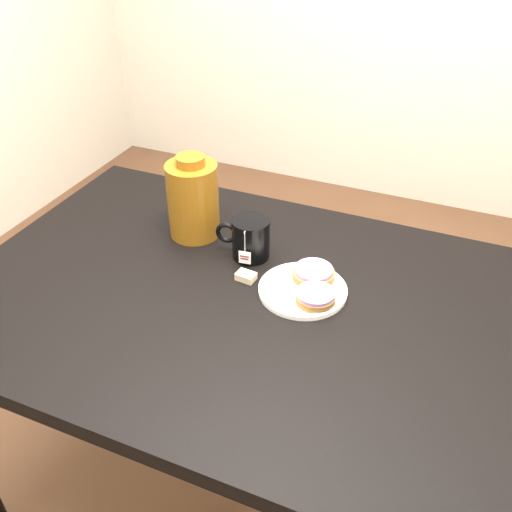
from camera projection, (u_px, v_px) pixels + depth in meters
name	position (u px, v px, depth m)	size (l,w,h in m)	color
ground_plane	(257.00, 490.00, 1.73)	(4.00, 4.00, 0.00)	brown
table	(257.00, 326.00, 1.35)	(1.40, 0.90, 0.75)	black
plate	(303.00, 289.00, 1.32)	(0.21, 0.21, 0.02)	white
bagel_back	(314.00, 273.00, 1.34)	(0.14, 0.14, 0.03)	brown
bagel_front	(315.00, 297.00, 1.27)	(0.13, 0.13, 0.03)	brown
mug	(250.00, 238.00, 1.41)	(0.14, 0.11, 0.10)	black
teabag_pouch	(246.00, 276.00, 1.35)	(0.04, 0.03, 0.02)	#C6B793
bagel_package	(193.00, 199.00, 1.47)	(0.16, 0.16, 0.22)	#56310B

